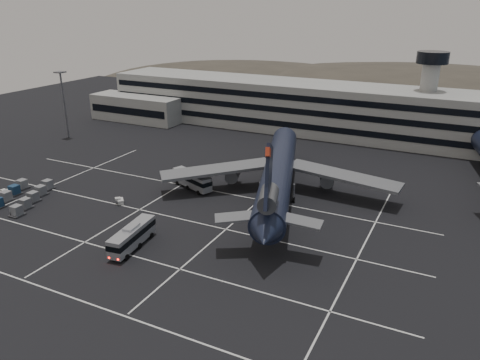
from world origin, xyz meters
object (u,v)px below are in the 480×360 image
at_px(bus_near, 132,236).
at_px(bus_far, 192,179).
at_px(tug_a, 5,192).
at_px(uld_cluster, 20,197).
at_px(trijet_main, 278,173).

relative_size(bus_near, bus_far, 1.02).
xyz_separation_m(bus_far, tug_a, (-31.17, -19.51, -1.42)).
bearing_deg(uld_cluster, bus_near, -8.79).
relative_size(bus_near, tug_a, 4.65).
bearing_deg(uld_cluster, bus_far, 38.14).
bearing_deg(bus_far, bus_near, -147.31).
xyz_separation_m(bus_near, tug_a, (-35.99, 5.66, -1.43)).
bearing_deg(bus_near, uld_cluster, 164.09).
distance_m(bus_near, tug_a, 36.46).
bearing_deg(trijet_main, uld_cluster, -170.05).
relative_size(tug_a, uld_cluster, 0.14).
distance_m(bus_far, tug_a, 36.79).
relative_size(trijet_main, bus_far, 5.32).
distance_m(trijet_main, bus_near, 30.99).
bearing_deg(trijet_main, tug_a, -173.51).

